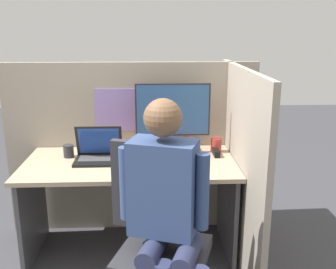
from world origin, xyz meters
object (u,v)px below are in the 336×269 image
at_px(office_chair, 157,234).
at_px(pen_cup, 69,151).
at_px(paper_box, 173,147).
at_px(laptop, 99,154).
at_px(person, 167,206).
at_px(coffee_mug, 216,145).
at_px(stapler, 216,152).
at_px(monitor, 173,112).
at_px(carrot_toy, 167,172).

relative_size(office_chair, pen_cup, 11.18).
bearing_deg(paper_box, laptop, -163.62).
relative_size(paper_box, person, 0.25).
distance_m(paper_box, office_chair, 0.93).
distance_m(coffee_mug, pen_cup, 1.12).
bearing_deg(paper_box, coffee_mug, 1.81).
xyz_separation_m(coffee_mug, pen_cup, (-1.11, -0.08, -0.01)).
height_order(paper_box, stapler, paper_box).
bearing_deg(paper_box, monitor, 90.00).
xyz_separation_m(paper_box, stapler, (0.32, -0.08, -0.02)).
xyz_separation_m(monitor, laptop, (-0.54, -0.16, -0.27)).
xyz_separation_m(person, pen_cup, (-0.69, 0.97, -0.01)).
relative_size(paper_box, office_chair, 0.32).
xyz_separation_m(office_chair, person, (0.05, -0.15, 0.24)).
height_order(stapler, coffee_mug, coffee_mug).
height_order(paper_box, office_chair, office_chair).
height_order(monitor, office_chair, monitor).
relative_size(laptop, coffee_mug, 3.07).
bearing_deg(person, paper_box, 85.08).
height_order(laptop, carrot_toy, laptop).
distance_m(monitor, stapler, 0.45).
bearing_deg(person, stapler, 66.79).
bearing_deg(pen_cup, office_chair, -52.25).
bearing_deg(office_chair, pen_cup, 127.75).
relative_size(paper_box, monitor, 0.59).
relative_size(carrot_toy, pen_cup, 1.70).
height_order(monitor, coffee_mug, monitor).
xyz_separation_m(carrot_toy, office_chair, (-0.07, -0.42, -0.21)).
height_order(monitor, stapler, monitor).
bearing_deg(office_chair, monitor, 81.28).
bearing_deg(carrot_toy, paper_box, 82.23).
relative_size(monitor, person, 0.42).
relative_size(paper_box, pen_cup, 3.59).
height_order(paper_box, coffee_mug, coffee_mug).
height_order(coffee_mug, pen_cup, coffee_mug).
bearing_deg(carrot_toy, person, -92.55).
relative_size(carrot_toy, office_chair, 0.15).
bearing_deg(office_chair, carrot_toy, 80.17).
relative_size(stapler, pen_cup, 1.52).
xyz_separation_m(stapler, office_chair, (-0.46, -0.81, -0.21)).
bearing_deg(office_chair, laptop, 118.99).
xyz_separation_m(monitor, person, (-0.09, -1.04, -0.27)).
bearing_deg(pen_cup, laptop, -21.70).
bearing_deg(monitor, pen_cup, -174.87).
bearing_deg(monitor, stapler, -14.07).
xyz_separation_m(laptop, coffee_mug, (0.88, 0.17, 0.01)).
bearing_deg(paper_box, pen_cup, -175.08).
relative_size(monitor, stapler, 3.98).
bearing_deg(coffee_mug, paper_box, -178.19).
bearing_deg(office_chair, paper_box, 81.25).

